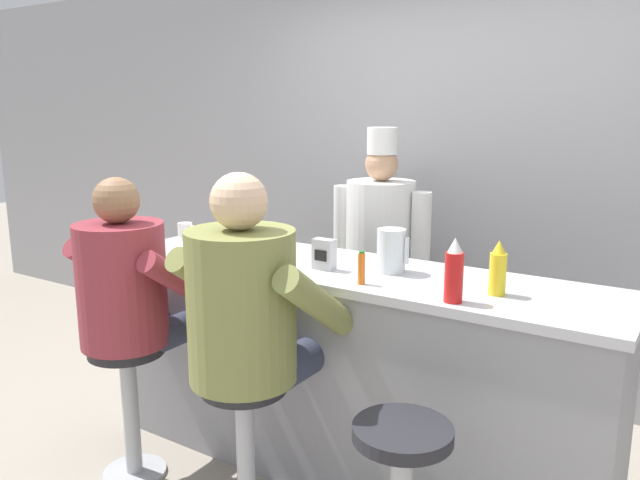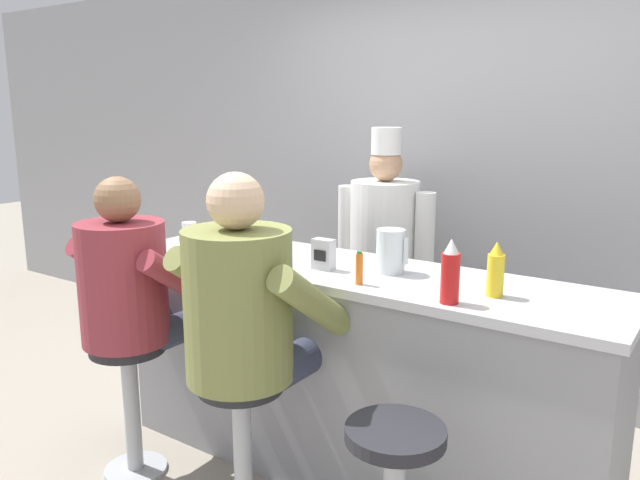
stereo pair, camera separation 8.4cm
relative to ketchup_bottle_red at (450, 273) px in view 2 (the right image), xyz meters
The scene contains 13 objects.
wall_back 1.65m from the ketchup_bottle_red, 110.80° to the left, with size 10.00×0.06×2.70m.
diner_counter 0.89m from the ketchup_bottle_red, 157.68° to the left, with size 2.45×0.64×1.03m.
ketchup_bottle_red is the anchor object (origin of this frame).
mustard_bottle_yellow 0.22m from the ketchup_bottle_red, 58.96° to the left, with size 0.07×0.07×0.22m.
hot_sauce_bottle_orange 0.42m from the ketchup_bottle_red, behind, with size 0.03×0.03×0.14m.
water_pitcher_clear 0.48m from the ketchup_bottle_red, 145.87° to the left, with size 0.15×0.13×0.20m.
breakfast_plate 1.50m from the ketchup_bottle_red, behind, with size 0.26×0.26×0.05m.
cereal_bowl 1.28m from the ketchup_bottle_red, 167.69° to the left, with size 0.14×0.14×0.05m.
coffee_mug_white 1.78m from the ketchup_bottle_red, 169.33° to the left, with size 0.13×0.08×0.08m.
napkin_dispenser_chrome 0.70m from the ketchup_bottle_red, 167.92° to the left, with size 0.10×0.06×0.14m.
diner_seated_maroon 1.51m from the ketchup_bottle_red, 166.49° to the right, with size 0.61×0.61×1.46m.
diner_seated_olive 0.83m from the ketchup_bottle_red, 154.81° to the right, with size 0.66×0.65×1.52m.
cook_in_whites_near 1.44m from the ketchup_bottle_red, 128.89° to the left, with size 0.65×0.41×1.65m.
Camera 2 is at (1.47, -2.07, 1.76)m, focal length 35.00 mm.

